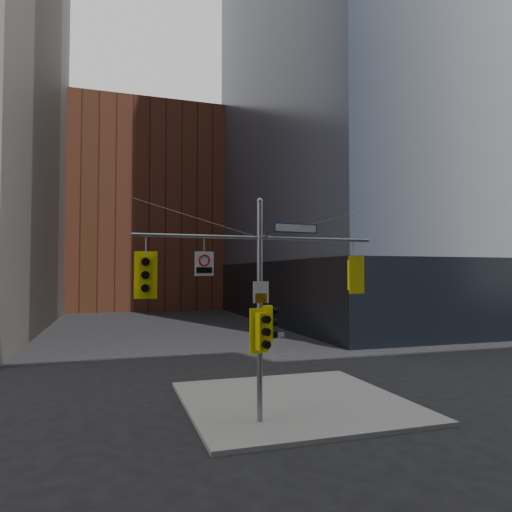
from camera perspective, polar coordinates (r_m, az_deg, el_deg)
ground at (r=13.69m, az=3.29°, el=-22.93°), size 160.00×160.00×0.00m
sidewalk_corner at (r=17.90m, az=4.78°, el=-17.65°), size 8.00×8.00×0.15m
podium_ne at (r=54.74m, az=18.95°, el=-4.03°), size 36.40×36.40×6.00m
brick_midrise at (r=70.71m, az=-13.82°, el=5.28°), size 26.00×20.00×28.00m
signal_assembly at (r=14.69m, az=0.47°, el=-3.87°), size 8.00×0.80×7.30m
traffic_light_west_arm at (r=14.00m, az=-13.64°, el=-2.32°), size 0.69×0.57×1.44m
traffic_light_east_arm at (r=16.07m, az=12.10°, el=-2.32°), size 0.61×0.52×1.28m
traffic_light_pole_side at (r=14.87m, az=1.69°, el=-8.38°), size 0.48×0.40×1.13m
traffic_light_pole_front at (r=14.54m, az=0.80°, el=-9.39°), size 0.68×0.63×1.44m
street_sign_blade at (r=15.20m, az=5.01°, el=3.49°), size 1.61×0.22×0.31m
regulatory_sign_arm at (r=14.21m, az=-6.48°, el=-0.86°), size 0.61×0.12×0.76m
regulatory_sign_pole at (r=14.58m, az=0.61°, el=-4.61°), size 0.53×0.07×0.70m
street_blade_ew at (r=14.96m, az=2.13°, el=-9.80°), size 0.74×0.13×0.15m
street_blade_ns at (r=15.24m, az=-0.07°, el=-9.63°), size 0.07×0.76×0.15m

